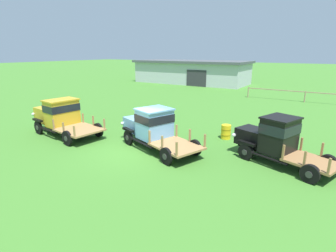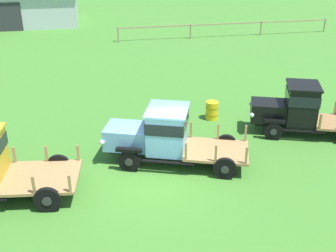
{
  "view_description": "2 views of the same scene",
  "coord_description": "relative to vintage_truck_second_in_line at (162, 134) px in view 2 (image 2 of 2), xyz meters",
  "views": [
    {
      "loc": [
        8.34,
        -9.99,
        5.08
      ],
      "look_at": [
        0.76,
        2.1,
        1.0
      ],
      "focal_mm": 28.0,
      "sensor_mm": 36.0,
      "label": 1
    },
    {
      "loc": [
        -2.11,
        -12.66,
        8.09
      ],
      "look_at": [
        0.76,
        2.1,
        1.0
      ],
      "focal_mm": 45.0,
      "sensor_mm": 36.0,
      "label": 2
    }
  ],
  "objects": [
    {
      "name": "paddock_fence",
      "position": [
        8.78,
        19.04,
        -0.25
      ],
      "size": [
        17.87,
        0.44,
        1.17
      ],
      "color": "#997F60",
      "rests_on": "ground"
    },
    {
      "name": "ground_plane",
      "position": [
        -0.36,
        -1.16,
        -1.15
      ],
      "size": [
        240.0,
        240.0,
        0.0
      ],
      "primitive_type": "plane",
      "color": "#3D7528"
    },
    {
      "name": "vintage_truck_midrow_center",
      "position": [
        6.07,
        1.36,
        -0.01
      ],
      "size": [
        4.99,
        3.09,
        2.22
      ],
      "color": "black",
      "rests_on": "ground"
    },
    {
      "name": "vintage_truck_second_in_line",
      "position": [
        0.0,
        0.0,
        0.0
      ],
      "size": [
        5.67,
        3.43,
        2.17
      ],
      "color": "black",
      "rests_on": "ground"
    },
    {
      "name": "oil_drum_beside_row",
      "position": [
        2.96,
        3.42,
        -0.72
      ],
      "size": [
        0.6,
        0.6,
        0.86
      ],
      "color": "gold",
      "rests_on": "ground"
    }
  ]
}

